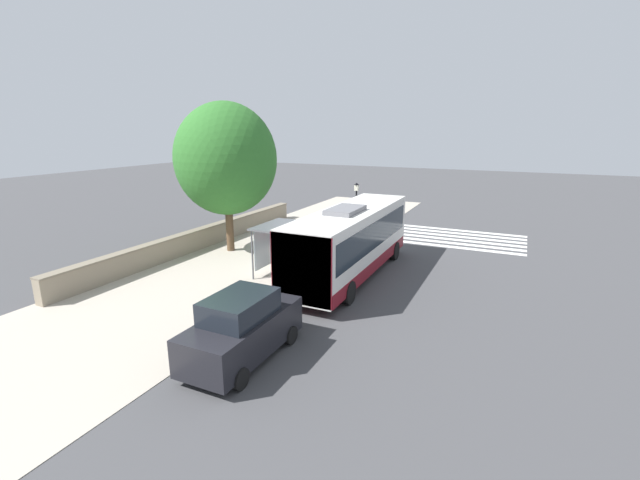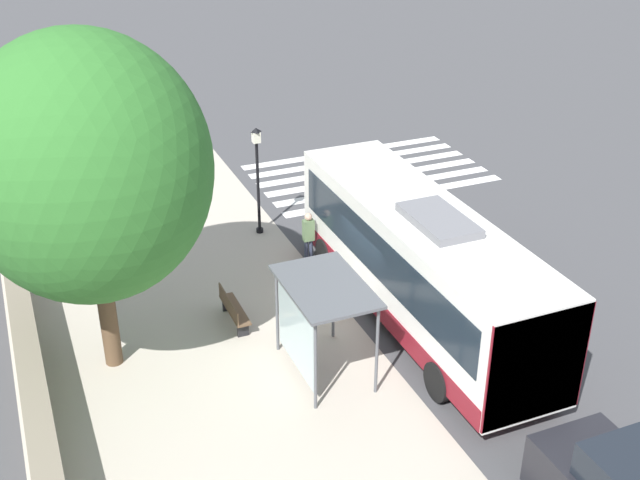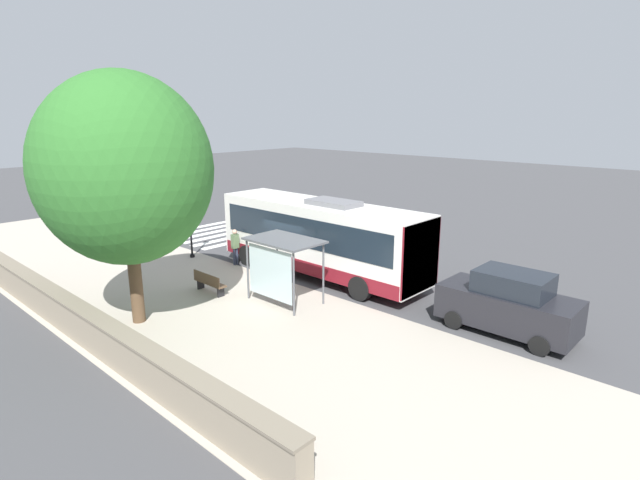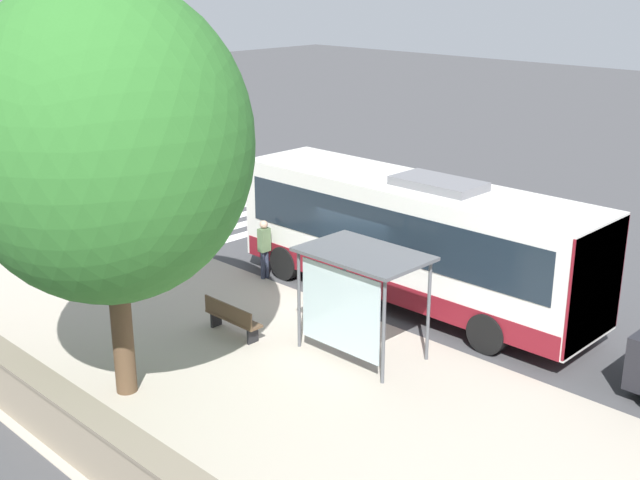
% 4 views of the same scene
% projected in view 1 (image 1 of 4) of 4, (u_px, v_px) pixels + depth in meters
% --- Properties ---
extents(ground_plane, '(120.00, 120.00, 0.00)m').
position_uv_depth(ground_plane, '(329.00, 266.00, 22.71)').
color(ground_plane, '#424244').
rests_on(ground_plane, ground).
extents(sidewalk_plaza, '(9.00, 44.00, 0.02)m').
position_uv_depth(sidewalk_plaza, '(258.00, 255.00, 24.57)').
color(sidewalk_plaza, '#ADA393').
rests_on(sidewalk_plaza, ground).
extents(crosswalk_stripes, '(9.00, 5.25, 0.01)m').
position_uv_depth(crosswalk_stripes, '(453.00, 238.00, 28.56)').
color(crosswalk_stripes, silver).
rests_on(crosswalk_stripes, ground).
extents(stone_wall, '(0.60, 20.00, 1.22)m').
position_uv_depth(stone_wall, '(202.00, 238.00, 26.09)').
color(stone_wall, gray).
rests_on(stone_wall, ground).
extents(bus, '(2.68, 10.47, 3.57)m').
position_uv_depth(bus, '(351.00, 240.00, 20.66)').
color(bus, silver).
rests_on(bus, ground).
extents(bus_shelter, '(1.88, 2.89, 2.52)m').
position_uv_depth(bus_shelter, '(277.00, 233.00, 21.02)').
color(bus_shelter, '#515459').
rests_on(bus_shelter, ground).
extents(pedestrian, '(0.34, 0.24, 1.78)m').
position_uv_depth(pedestrian, '(351.00, 234.00, 25.13)').
color(pedestrian, '#2D3347').
rests_on(pedestrian, ground).
extents(bench, '(0.40, 1.75, 0.88)m').
position_uv_depth(bench, '(284.00, 247.00, 24.55)').
color(bench, brown).
rests_on(bench, ground).
extents(street_lamp_near, '(0.28, 0.28, 3.74)m').
position_uv_depth(street_lamp_near, '(356.00, 206.00, 27.46)').
color(street_lamp_near, black).
rests_on(street_lamp_near, ground).
extents(shade_tree, '(5.77, 5.77, 8.57)m').
position_uv_depth(shade_tree, '(226.00, 159.00, 24.23)').
color(shade_tree, brown).
rests_on(shade_tree, ground).
extents(parked_car_behind_bus, '(1.99, 4.43, 2.16)m').
position_uv_depth(parked_car_behind_bus, '(242.00, 328.00, 13.34)').
color(parked_car_behind_bus, black).
rests_on(parked_car_behind_bus, ground).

